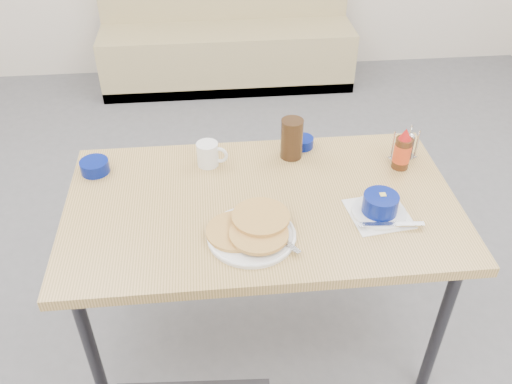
{
  "coord_description": "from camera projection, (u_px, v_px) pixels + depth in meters",
  "views": [
    {
      "loc": [
        -0.17,
        -1.24,
        1.98
      ],
      "look_at": [
        -0.02,
        0.23,
        0.82
      ],
      "focal_mm": 38.0,
      "sensor_mm": 36.0,
      "label": 1
    }
  ],
  "objects": [
    {
      "name": "dining_table",
      "position": [
        262.0,
        215.0,
        1.97
      ],
      "size": [
        1.4,
        0.8,
        0.76
      ],
      "color": "tan",
      "rests_on": "ground"
    },
    {
      "name": "butter_bowl",
      "position": [
        302.0,
        142.0,
        2.21
      ],
      "size": [
        0.09,
        0.09,
        0.04
      ],
      "rotation": [
        0.0,
        0.0,
        -0.37
      ],
      "color": "navy",
      "rests_on": "dining_table"
    },
    {
      "name": "coffee_mug",
      "position": [
        209.0,
        154.0,
        2.09
      ],
      "size": [
        0.12,
        0.08,
        0.09
      ],
      "rotation": [
        0.0,
        0.0,
        -0.26
      ],
      "color": "white",
      "rests_on": "dining_table"
    },
    {
      "name": "syrup_bottle",
      "position": [
        402.0,
        151.0,
        2.06
      ],
      "size": [
        0.07,
        0.07,
        0.17
      ],
      "rotation": [
        0.0,
        0.0,
        -0.2
      ],
      "color": "#47230F",
      "rests_on": "dining_table"
    },
    {
      "name": "condiment_caddy",
      "position": [
        404.0,
        149.0,
        2.13
      ],
      "size": [
        0.12,
        0.1,
        0.12
      ],
      "rotation": [
        0.0,
        0.0,
        0.44
      ],
      "color": "silver",
      "rests_on": "dining_table"
    },
    {
      "name": "grits_setting",
      "position": [
        380.0,
        207.0,
        1.86
      ],
      "size": [
        0.24,
        0.22,
        0.08
      ],
      "rotation": [
        0.0,
        0.0,
        0.13
      ],
      "color": "white",
      "rests_on": "dining_table"
    },
    {
      "name": "creamer_bowl",
      "position": [
        95.0,
        167.0,
        2.06
      ],
      "size": [
        0.11,
        0.11,
        0.05
      ],
      "rotation": [
        0.0,
        0.0,
        0.15
      ],
      "color": "navy",
      "rests_on": "dining_table"
    },
    {
      "name": "amber_tumbler",
      "position": [
        292.0,
        139.0,
        2.11
      ],
      "size": [
        0.12,
        0.12,
        0.16
      ],
      "primitive_type": "cylinder",
      "rotation": [
        0.0,
        0.0,
        0.42
      ],
      "color": "#301D0F",
      "rests_on": "dining_table"
    },
    {
      "name": "pancake_plate",
      "position": [
        252.0,
        231.0,
        1.78
      ],
      "size": [
        0.3,
        0.29,
        0.05
      ],
      "rotation": [
        0.0,
        0.0,
        0.27
      ],
      "color": "white",
      "rests_on": "dining_table"
    },
    {
      "name": "ground",
      "position": [
        267.0,
        384.0,
        2.21
      ],
      "size": [
        6.0,
        6.0,
        0.0
      ],
      "primitive_type": "plane",
      "color": "slate",
      "rests_on": "ground"
    },
    {
      "name": "booth_bench",
      "position": [
        227.0,
        37.0,
        4.18
      ],
      "size": [
        1.9,
        0.56,
        1.22
      ],
      "color": "tan",
      "rests_on": "ground"
    }
  ]
}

